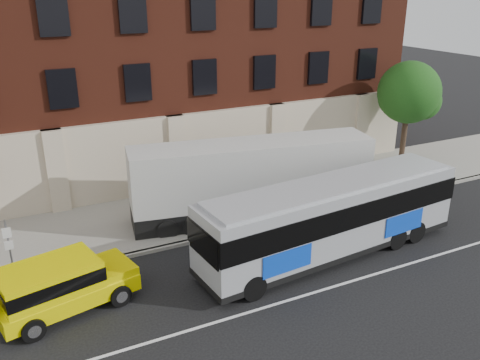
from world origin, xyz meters
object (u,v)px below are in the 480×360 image
city_bus (332,215)px  street_tree (409,95)px  shipping_container (252,181)px  yellow_suv (59,284)px  sign_pole (9,247)px

city_bus → street_tree: bearing=33.9°
city_bus → shipping_container: 4.70m
street_tree → city_bus: street_tree is taller
shipping_container → city_bus: bearing=-74.9°
shipping_container → yellow_suv: bearing=-158.0°
sign_pole → yellow_suv: sign_pole is taller
city_bus → shipping_container: size_ratio=1.03×
shipping_container → sign_pole: bearing=-174.7°
yellow_suv → sign_pole: bearing=115.4°
city_bus → sign_pole: bearing=163.1°
street_tree → shipping_container: bearing=-168.4°
sign_pole → city_bus: city_bus is taller
street_tree → yellow_suv: bearing=-163.6°
city_bus → yellow_suv: size_ratio=2.36×
street_tree → yellow_suv: (-20.73, -6.09, -3.34)m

